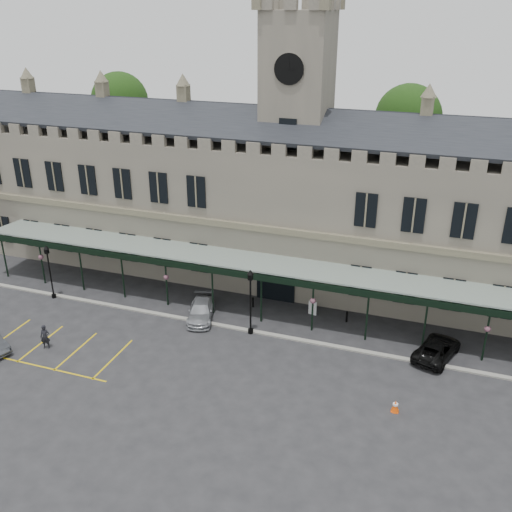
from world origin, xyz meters
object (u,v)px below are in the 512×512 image
(lamp_post_mid, at_px, (250,296))
(car_van, at_px, (437,349))
(sign_board, at_px, (312,308))
(car_taxi, at_px, (201,310))
(traffic_cone, at_px, (395,406))
(station_building, at_px, (294,207))
(clock_tower, at_px, (296,129))
(lamp_post_left, at_px, (49,267))
(person_a, at_px, (45,337))

(lamp_post_mid, height_order, car_van, lamp_post_mid)
(sign_board, relative_size, car_taxi, 0.25)
(car_taxi, bearing_deg, traffic_cone, -38.94)
(station_building, relative_size, car_van, 12.87)
(sign_board, height_order, car_van, car_van)
(car_van, bearing_deg, clock_tower, -17.68)
(lamp_post_left, distance_m, traffic_cone, 29.17)
(lamp_post_mid, bearing_deg, car_van, 5.49)
(person_a, bearing_deg, car_taxi, 20.64)
(lamp_post_left, bearing_deg, car_van, 2.61)
(station_building, relative_size, traffic_cone, 76.57)
(station_building, distance_m, sign_board, 9.38)
(lamp_post_left, bearing_deg, clock_tower, 31.59)
(traffic_cone, xyz_separation_m, person_a, (-24.19, -1.12, 0.52))
(sign_board, bearing_deg, traffic_cone, -43.10)
(traffic_cone, height_order, person_a, person_a)
(station_building, bearing_deg, lamp_post_left, -148.62)
(clock_tower, distance_m, person_a, 24.98)
(sign_board, xyz_separation_m, car_van, (9.53, -2.92, 0.09))
(clock_tower, relative_size, traffic_cone, 31.65)
(station_building, relative_size, car_taxi, 13.21)
(clock_tower, xyz_separation_m, car_taxi, (-4.55, -9.84, -12.45))
(traffic_cone, bearing_deg, car_taxi, 157.67)
(car_taxi, bearing_deg, lamp_post_mid, -27.41)
(lamp_post_left, bearing_deg, car_taxi, 4.21)
(traffic_cone, bearing_deg, station_building, 124.26)
(lamp_post_mid, height_order, person_a, lamp_post_mid)
(car_van, relative_size, person_a, 2.57)
(sign_board, distance_m, car_taxi, 8.70)
(lamp_post_mid, relative_size, traffic_cone, 6.63)
(lamp_post_mid, distance_m, traffic_cone, 12.77)
(lamp_post_left, xyz_separation_m, sign_board, (21.03, 4.31, -2.23))
(traffic_cone, bearing_deg, lamp_post_left, 169.24)
(clock_tower, height_order, person_a, clock_tower)
(clock_tower, xyz_separation_m, lamp_post_left, (-17.56, -10.80, -10.32))
(station_building, height_order, car_taxi, station_building)
(station_building, xyz_separation_m, car_van, (13.00, -9.32, -5.82))
(lamp_post_mid, distance_m, car_taxi, 5.06)
(traffic_cone, xyz_separation_m, car_van, (2.01, 6.82, 0.26))
(sign_board, relative_size, person_a, 0.63)
(car_van, bearing_deg, lamp_post_left, 20.82)
(lamp_post_left, bearing_deg, sign_board, 11.58)
(clock_tower, bearing_deg, car_taxi, -114.83)
(clock_tower, bearing_deg, station_building, -90.00)
(person_a, bearing_deg, clock_tower, 32.42)
(lamp_post_left, distance_m, car_taxi, 13.22)
(car_taxi, bearing_deg, sign_board, 6.07)
(car_taxi, relative_size, person_a, 2.50)
(clock_tower, bearing_deg, sign_board, -61.85)
(lamp_post_left, height_order, person_a, lamp_post_left)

